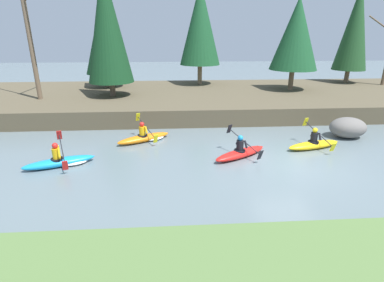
% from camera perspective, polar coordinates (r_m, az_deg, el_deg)
% --- Properties ---
extents(ground_plane, '(90.00, 90.00, 0.00)m').
position_cam_1_polar(ground_plane, '(12.97, 18.02, -4.01)').
color(ground_plane, slate).
extents(riverbank_far, '(44.00, 10.95, 1.01)m').
position_cam_1_polar(riverbank_far, '(22.41, 8.58, 8.07)').
color(riverbank_far, brown).
rests_on(riverbank_far, ground).
extents(conifer_tree_far_left, '(2.98, 2.98, 6.16)m').
position_cam_1_polar(conifer_tree_far_left, '(24.46, -16.51, 18.19)').
color(conifer_tree_far_left, brown).
rests_on(conifer_tree_far_left, riverbank_far).
extents(conifer_tree_left, '(2.93, 2.93, 8.03)m').
position_cam_1_polar(conifer_tree_left, '(20.75, -15.92, 20.49)').
color(conifer_tree_left, brown).
rests_on(conifer_tree_left, riverbank_far).
extents(conifer_tree_mid_left, '(3.21, 3.21, 7.70)m').
position_cam_1_polar(conifer_tree_mid_left, '(24.93, 1.57, 21.36)').
color(conifer_tree_mid_left, '#7A664C').
rests_on(conifer_tree_mid_left, riverbank_far).
extents(conifer_tree_centre, '(3.39, 3.39, 6.43)m').
position_cam_1_polar(conifer_tree_centre, '(23.63, 19.23, 18.72)').
color(conifer_tree_centre, brown).
rests_on(conifer_tree_centre, riverbank_far).
extents(conifer_tree_mid_right, '(2.66, 2.66, 7.82)m').
position_cam_1_polar(conifer_tree_mid_right, '(28.88, 28.66, 18.51)').
color(conifer_tree_mid_right, brown).
rests_on(conifer_tree_mid_right, riverbank_far).
extents(bare_tree_upstream, '(4.25, 4.20, 7.77)m').
position_cam_1_polar(bare_tree_upstream, '(21.44, -28.32, 16.73)').
color(bare_tree_upstream, brown).
rests_on(bare_tree_upstream, riverbank_far).
extents(kayaker_lead, '(2.77, 2.04, 1.20)m').
position_cam_1_polar(kayaker_lead, '(14.90, 22.28, -0.50)').
color(kayaker_lead, yellow).
rests_on(kayaker_lead, ground).
extents(kayaker_middle, '(2.62, 1.98, 1.20)m').
position_cam_1_polar(kayaker_middle, '(13.00, 9.27, -2.13)').
color(kayaker_middle, red).
rests_on(kayaker_middle, ground).
extents(kayaker_trailing, '(2.64, 1.97, 1.20)m').
position_cam_1_polar(kayaker_trailing, '(14.91, -8.80, 0.72)').
color(kayaker_trailing, orange).
rests_on(kayaker_trailing, ground).
extents(kayaker_far_back, '(2.72, 1.98, 1.20)m').
position_cam_1_polar(kayaker_far_back, '(13.11, -23.50, -3.53)').
color(kayaker_far_back, '#1993D6').
rests_on(kayaker_far_back, ground).
extents(boulder_midstream, '(1.82, 1.43, 1.03)m').
position_cam_1_polar(boulder_midstream, '(17.12, 27.55, 2.29)').
color(boulder_midstream, slate).
rests_on(boulder_midstream, ground).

